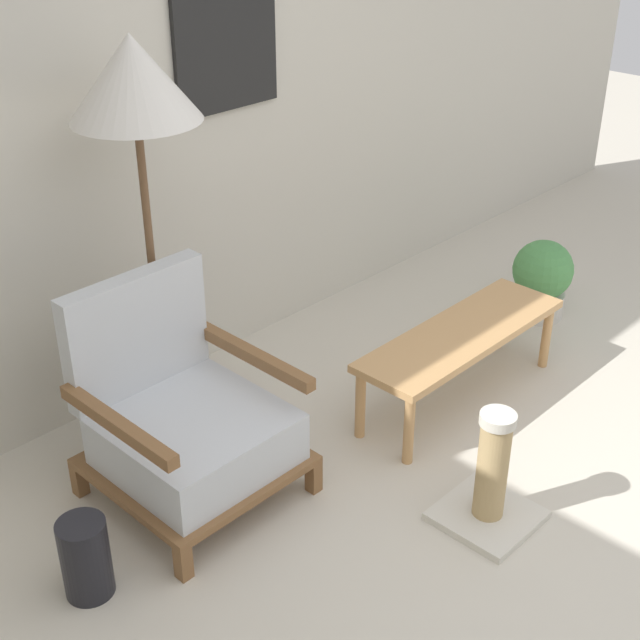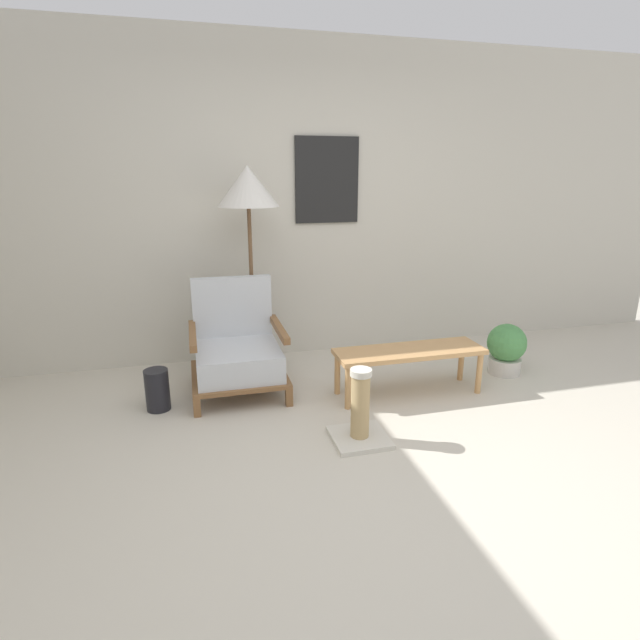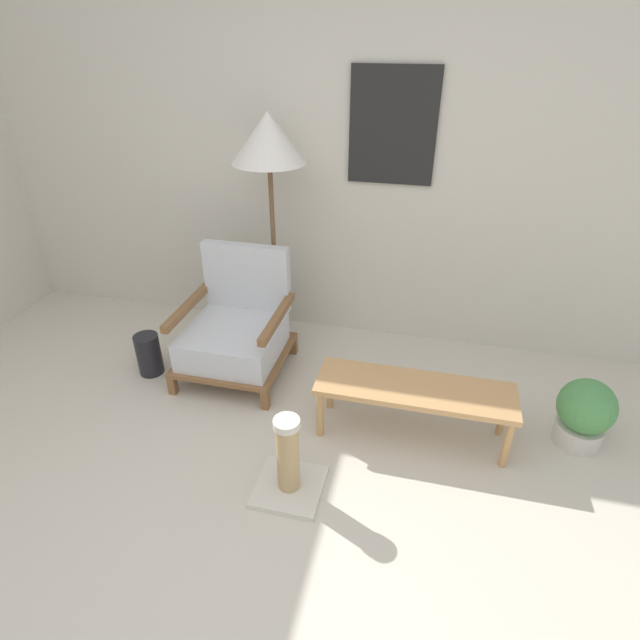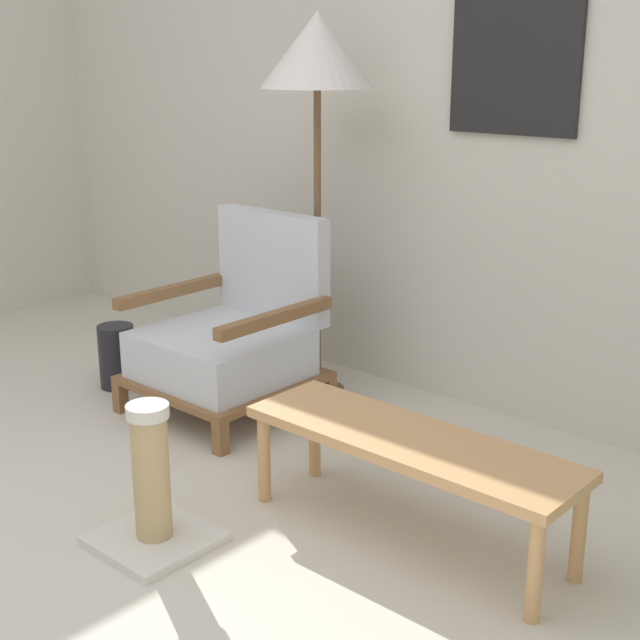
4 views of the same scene
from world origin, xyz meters
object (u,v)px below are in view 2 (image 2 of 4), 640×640
(vase, at_px, (157,390))
(potted_plant, at_px, (506,348))
(floor_lamp, at_px, (248,192))
(scratching_post, at_px, (360,415))
(coffee_table, at_px, (409,355))
(armchair, at_px, (237,350))

(vase, height_order, potted_plant, potted_plant)
(floor_lamp, relative_size, vase, 5.62)
(floor_lamp, distance_m, vase, 1.62)
(scratching_post, bearing_deg, coffee_table, 44.19)
(scratching_post, bearing_deg, floor_lamp, 110.02)
(armchair, height_order, vase, armchair)
(coffee_table, relative_size, vase, 3.77)
(floor_lamp, xyz_separation_m, coffee_table, (1.06, -0.75, -1.16))
(coffee_table, bearing_deg, potted_plant, 9.84)
(coffee_table, distance_m, vase, 1.84)
(armchair, relative_size, scratching_post, 1.76)
(vase, distance_m, potted_plant, 2.77)
(floor_lamp, height_order, potted_plant, floor_lamp)
(potted_plant, xyz_separation_m, scratching_post, (-1.53, -0.73, -0.05))
(armchair, distance_m, floor_lamp, 1.22)
(floor_lamp, xyz_separation_m, scratching_post, (0.48, -1.32, -1.30))
(coffee_table, relative_size, scratching_post, 2.35)
(vase, bearing_deg, coffee_table, -6.28)
(coffee_table, distance_m, potted_plant, 0.97)
(coffee_table, height_order, vase, coffee_table)
(floor_lamp, bearing_deg, scratching_post, -69.98)
(potted_plant, bearing_deg, vase, 179.26)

